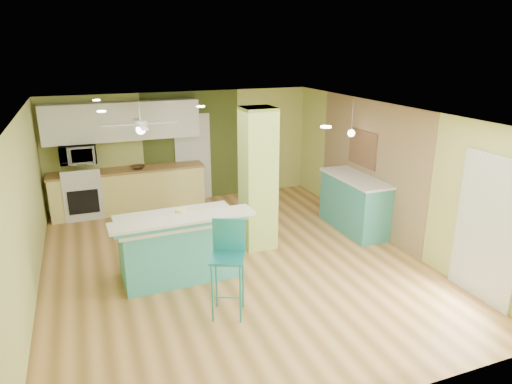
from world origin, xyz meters
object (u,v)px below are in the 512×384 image
(bar_stool, at_px, (228,252))
(fruit_bowl, at_px, (138,167))
(peninsula, at_px, (179,245))
(side_counter, at_px, (355,203))
(canister, at_px, (181,215))

(bar_stool, distance_m, fruit_bowl, 4.53)
(peninsula, height_order, side_counter, peninsula)
(peninsula, distance_m, bar_stool, 1.35)
(bar_stool, relative_size, side_counter, 0.79)
(peninsula, xyz_separation_m, fruit_bowl, (-0.17, 3.26, 0.46))
(side_counter, distance_m, canister, 3.71)
(fruit_bowl, distance_m, canister, 3.40)
(side_counter, height_order, canister, canister)
(fruit_bowl, xyz_separation_m, canister, (0.20, -3.39, 0.09))
(bar_stool, height_order, fruit_bowl, bar_stool)
(bar_stool, height_order, side_counter, bar_stool)
(peninsula, distance_m, fruit_bowl, 3.30)
(fruit_bowl, bearing_deg, side_counter, -34.46)
(peninsula, xyz_separation_m, side_counter, (3.61, 0.66, 0.02))
(peninsula, relative_size, side_counter, 1.26)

